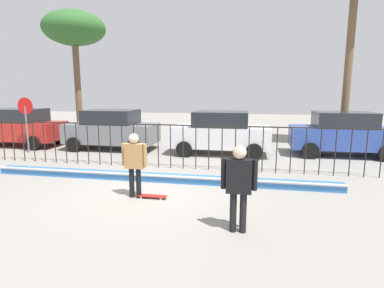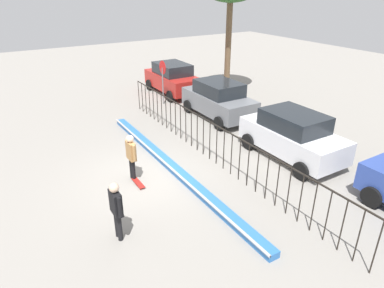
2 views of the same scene
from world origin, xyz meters
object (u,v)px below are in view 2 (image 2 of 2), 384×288
object	(u,v)px
camera_operator	(116,206)
parked_car_white	(292,135)
stop_sign	(163,76)
skateboard	(138,183)
parked_car_gray	(218,99)
skateboarder	(131,153)
parked_car_red	(172,78)

from	to	relation	value
camera_operator	parked_car_white	world-z (taller)	parked_car_white
stop_sign	skateboard	bearing A→B (deg)	-32.67
parked_car_gray	skateboarder	bearing A→B (deg)	-61.45
parked_car_red	parked_car_gray	world-z (taller)	same
skateboarder	parked_car_red	size ratio (longest dim) A/B	0.40
skateboarder	parked_car_gray	bearing A→B (deg)	135.95
skateboarder	skateboard	xyz separation A→B (m)	(0.45, 0.00, -0.97)
camera_operator	stop_sign	world-z (taller)	stop_sign
parked_car_red	parked_car_white	size ratio (longest dim) A/B	1.00
parked_car_white	stop_sign	size ratio (longest dim) A/B	1.72
skateboarder	parked_car_white	world-z (taller)	parked_car_white
skateboard	stop_sign	bearing A→B (deg)	146.03
camera_operator	stop_sign	bearing A→B (deg)	30.15
parked_car_gray	stop_sign	world-z (taller)	stop_sign
skateboarder	camera_operator	xyz separation A→B (m)	(2.76, -1.54, 0.03)
parked_car_red	parked_car_gray	size ratio (longest dim) A/B	1.00
parked_car_gray	stop_sign	bearing A→B (deg)	-158.30
skateboarder	camera_operator	distance (m)	3.16
camera_operator	parked_car_red	distance (m)	13.75
skateboard	parked_car_red	distance (m)	11.01
parked_car_white	skateboarder	bearing A→B (deg)	-106.50
skateboard	parked_car_white	xyz separation A→B (m)	(1.23, 6.08, 0.91)
parked_car_gray	parked_car_white	bearing A→B (deg)	-2.72
parked_car_white	stop_sign	xyz separation A→B (m)	(-8.66, -1.32, 0.64)
camera_operator	parked_car_gray	xyz separation A→B (m)	(-6.32, 7.76, -0.08)
parked_car_white	stop_sign	distance (m)	8.79
skateboarder	parked_car_white	bearing A→B (deg)	90.75
skateboarder	parked_car_gray	world-z (taller)	parked_car_gray
skateboard	stop_sign	world-z (taller)	stop_sign
parked_car_gray	camera_operator	bearing A→B (deg)	-52.10
skateboard	camera_operator	distance (m)	2.95
skateboard	parked_car_red	world-z (taller)	parked_car_red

